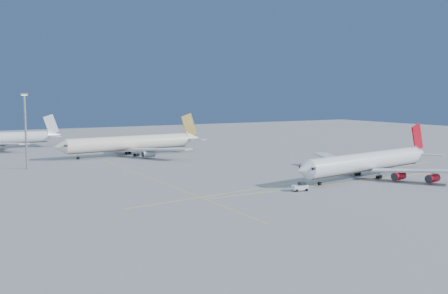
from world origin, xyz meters
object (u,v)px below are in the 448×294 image
airliner_etihad (133,143)px  pushback_tug (300,187)px  light_mast (25,125)px  airliner_virgin (369,162)px

airliner_etihad → pushback_tug: bearing=-88.2°
airliner_etihad → light_mast: light_mast is taller
light_mast → airliner_etihad: bearing=22.9°
airliner_virgin → pushback_tug: (-31.12, -6.86, -3.52)m
pushback_tug → light_mast: bearing=136.5°
airliner_virgin → airliner_etihad: airliner_etihad is taller
airliner_etihad → airliner_virgin: bearing=-68.7°
airliner_virgin → pushback_tug: size_ratio=14.47×
pushback_tug → light_mast: size_ratio=0.17×
airliner_virgin → pushback_tug: bearing=-176.5°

